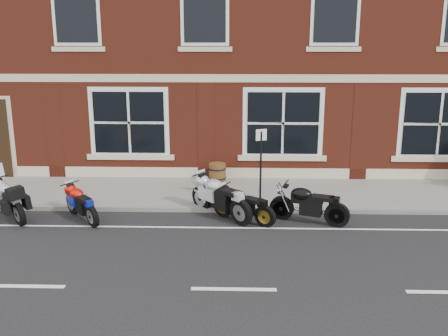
% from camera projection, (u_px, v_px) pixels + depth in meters
% --- Properties ---
extents(ground, '(80.00, 80.00, 0.00)m').
position_uv_depth(ground, '(235.00, 231.00, 12.24)').
color(ground, black).
rests_on(ground, ground).
extents(sidewalk, '(30.00, 3.00, 0.12)m').
position_uv_depth(sidewalk, '(236.00, 193.00, 15.14)').
color(sidewalk, slate).
rests_on(sidewalk, ground).
extents(kerb, '(30.00, 0.16, 0.12)m').
position_uv_depth(kerb, '(236.00, 210.00, 13.60)').
color(kerb, slate).
rests_on(kerb, ground).
extents(pub_building, '(24.00, 12.00, 12.00)m').
position_uv_depth(pub_building, '(238.00, 6.00, 20.97)').
color(pub_building, maroon).
rests_on(pub_building, ground).
extents(moto_touring_silver, '(1.45, 1.62, 1.35)m').
position_uv_depth(moto_touring_silver, '(10.00, 197.00, 13.07)').
color(moto_touring_silver, black).
rests_on(moto_touring_silver, ground).
extents(moto_sport_red, '(1.27, 1.49, 0.83)m').
position_uv_depth(moto_sport_red, '(82.00, 202.00, 12.93)').
color(moto_sport_red, black).
rests_on(moto_sport_red, ground).
extents(moto_sport_black, '(1.60, 1.16, 0.84)m').
position_uv_depth(moto_sport_black, '(243.00, 203.00, 12.80)').
color(moto_sport_black, black).
rests_on(moto_sport_black, ground).
extents(moto_sport_silver, '(1.65, 1.75, 1.02)m').
position_uv_depth(moto_sport_silver, '(220.00, 195.00, 13.11)').
color(moto_sport_silver, black).
rests_on(moto_sport_silver, ground).
extents(moto_naked_black, '(1.97, 0.87, 0.93)m').
position_uv_depth(moto_naked_black, '(308.00, 203.00, 12.70)').
color(moto_naked_black, black).
rests_on(moto_naked_black, ground).
extents(barrel_planter, '(0.57, 0.57, 0.63)m').
position_uv_depth(barrel_planter, '(217.00, 173.00, 15.98)').
color(barrel_planter, '#4B3A14').
rests_on(barrel_planter, sidewalk).
extents(parking_sign, '(0.29, 0.13, 2.15)m').
position_uv_depth(parking_sign, '(261.00, 163.00, 13.39)').
color(parking_sign, black).
rests_on(parking_sign, sidewalk).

